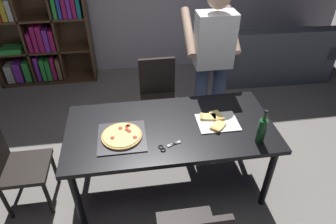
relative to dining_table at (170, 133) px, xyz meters
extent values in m
plane|color=gray|center=(0.00, 0.00, -0.68)|extent=(12.00, 12.00, 0.00)
cube|color=black|center=(0.00, 0.00, 0.05)|extent=(1.82, 0.88, 0.04)
cylinder|color=black|center=(-0.83, -0.36, -0.32)|extent=(0.06, 0.06, 0.71)
cylinder|color=black|center=(0.83, -0.36, -0.32)|extent=(0.06, 0.06, 0.71)
cylinder|color=black|center=(-0.83, 0.36, -0.32)|extent=(0.06, 0.06, 0.71)
cylinder|color=black|center=(0.83, 0.36, -0.32)|extent=(0.06, 0.06, 0.71)
cube|color=black|center=(0.00, 0.84, -0.25)|extent=(0.42, 0.42, 0.04)
cube|color=black|center=(0.00, 1.03, 0.00)|extent=(0.42, 0.04, 0.45)
cylinder|color=black|center=(-0.18, 0.66, -0.47)|extent=(0.04, 0.04, 0.41)
cylinder|color=black|center=(0.18, 0.66, -0.47)|extent=(0.04, 0.04, 0.41)
cylinder|color=black|center=(-0.18, 1.02, -0.47)|extent=(0.04, 0.04, 0.41)
cylinder|color=black|center=(0.18, 1.02, -0.47)|extent=(0.04, 0.04, 0.41)
cube|color=black|center=(-1.31, 0.00, -0.25)|extent=(0.42, 0.42, 0.04)
cylinder|color=black|center=(-1.13, -0.18, -0.47)|extent=(0.04, 0.04, 0.41)
cylinder|color=black|center=(-1.13, 0.18, -0.47)|extent=(0.04, 0.04, 0.41)
cylinder|color=black|center=(-1.49, -0.18, -0.47)|extent=(0.04, 0.04, 0.41)
cylinder|color=black|center=(-1.49, 0.18, -0.47)|extent=(0.04, 0.04, 0.41)
cube|color=#4C515B|center=(1.90, 2.05, -0.48)|extent=(1.72, 0.89, 0.40)
cube|color=#4C515B|center=(1.89, 1.73, -0.05)|extent=(1.70, 0.24, 0.45)
cube|color=#4C515B|center=(2.67, 2.03, -0.18)|extent=(0.18, 0.85, 0.20)
cube|color=#4C515B|center=(1.13, 2.07, -0.18)|extent=(0.18, 0.85, 0.20)
cube|color=#513823|center=(-0.85, 2.35, 0.30)|extent=(0.03, 0.35, 1.95)
cube|color=#513823|center=(-1.54, 2.35, -0.66)|extent=(1.40, 0.35, 0.03)
cube|color=#513823|center=(-1.54, 2.51, 0.30)|extent=(1.40, 0.03, 1.95)
cube|color=#513823|center=(-1.54, 2.35, -0.18)|extent=(1.34, 0.29, 0.03)
cube|color=#513823|center=(-1.54, 2.35, 0.30)|extent=(1.34, 0.29, 0.03)
cube|color=#513823|center=(-1.76, 2.35, 0.30)|extent=(0.03, 0.29, 1.89)
cube|color=#513823|center=(-1.31, 2.35, 0.30)|extent=(0.03, 0.29, 1.89)
cube|color=silver|center=(-2.11, 2.33, -0.50)|extent=(0.11, 0.22, 0.28)
cube|color=purple|center=(-1.98, 2.33, -0.48)|extent=(0.10, 0.22, 0.31)
cube|color=green|center=(-1.86, 2.33, -0.48)|extent=(0.09, 0.22, 0.31)
cube|color=purple|center=(-1.69, 2.33, -0.44)|extent=(0.05, 0.22, 0.38)
cube|color=green|center=(-1.62, 2.33, -0.46)|extent=(0.06, 0.22, 0.34)
cube|color=green|center=(-1.54, 2.33, -0.48)|extent=(0.07, 0.22, 0.32)
cube|color=#B21E66|center=(-1.46, 2.33, -0.45)|extent=(0.05, 0.22, 0.37)
cube|color=olive|center=(-1.38, 2.33, -0.47)|extent=(0.06, 0.22, 0.33)
cube|color=green|center=(-1.98, 2.33, -0.12)|extent=(0.29, 0.25, 0.07)
cube|color=#B21E66|center=(-1.69, 2.33, -0.02)|extent=(0.05, 0.22, 0.28)
cube|color=#B21E66|center=(-1.62, 2.33, 0.03)|extent=(0.06, 0.22, 0.38)
cube|color=#B21E66|center=(-1.54, 2.33, 0.03)|extent=(0.07, 0.22, 0.38)
cube|color=purple|center=(-1.46, 2.33, 0.00)|extent=(0.06, 0.22, 0.32)
cube|color=#B21E66|center=(-1.38, 2.33, -0.01)|extent=(0.06, 0.22, 0.31)
cube|color=yellow|center=(-1.91, 2.33, 0.48)|extent=(0.06, 0.22, 0.33)
cube|color=silver|center=(-1.83, 2.33, 0.45)|extent=(0.07, 0.22, 0.28)
cube|color=green|center=(-1.25, 2.33, 0.47)|extent=(0.05, 0.22, 0.32)
cube|color=blue|center=(-1.19, 2.33, 0.51)|extent=(0.04, 0.22, 0.39)
cube|color=#B21E66|center=(-1.12, 2.33, 0.48)|extent=(0.05, 0.22, 0.34)
cube|color=purple|center=(-1.06, 2.33, 0.51)|extent=(0.05, 0.22, 0.39)
cube|color=#B21E66|center=(-0.99, 2.33, 0.44)|extent=(0.05, 0.22, 0.27)
cube|color=teal|center=(-0.93, 2.33, 0.45)|extent=(0.05, 0.22, 0.27)
cylinder|color=#38476B|center=(0.65, 0.69, -0.20)|extent=(0.14, 0.14, 0.95)
cylinder|color=#38476B|center=(0.45, 0.69, -0.20)|extent=(0.14, 0.14, 0.95)
cube|color=white|center=(0.55, 0.69, 0.55)|extent=(0.38, 0.22, 0.55)
cylinder|color=#E0B293|center=(0.78, 0.87, 0.57)|extent=(0.09, 0.50, 0.39)
cylinder|color=#E0B293|center=(0.32, 0.87, 0.57)|extent=(0.09, 0.50, 0.39)
cube|color=#2D2D33|center=(-0.42, -0.08, 0.08)|extent=(0.40, 0.40, 0.01)
cylinder|color=tan|center=(-0.42, -0.08, 0.09)|extent=(0.34, 0.34, 0.02)
cylinder|color=#EACC6B|center=(-0.42, -0.08, 0.10)|extent=(0.30, 0.30, 0.01)
cylinder|color=#B22819|center=(-0.36, 0.03, 0.11)|extent=(0.04, 0.04, 0.00)
cylinder|color=#B22819|center=(-0.50, -0.11, 0.11)|extent=(0.04, 0.04, 0.00)
cylinder|color=#B22819|center=(-0.43, 0.00, 0.11)|extent=(0.04, 0.04, 0.00)
cylinder|color=#B22819|center=(-0.38, -0.03, 0.11)|extent=(0.04, 0.04, 0.00)
cylinder|color=#B22819|center=(-0.36, -0.05, 0.11)|extent=(0.04, 0.04, 0.00)
cylinder|color=#B22819|center=(-0.38, 0.02, 0.11)|extent=(0.04, 0.04, 0.00)
cylinder|color=#B22819|center=(-0.32, -0.13, 0.11)|extent=(0.04, 0.04, 0.00)
cube|color=white|center=(0.42, -0.01, 0.08)|extent=(0.36, 0.28, 0.01)
cube|color=#EACC6B|center=(0.43, 0.07, 0.09)|extent=(0.12, 0.16, 0.02)
cube|color=tan|center=(0.45, 0.01, 0.09)|extent=(0.09, 0.04, 0.02)
cube|color=#EACC6B|center=(0.41, -0.07, 0.09)|extent=(0.16, 0.16, 0.02)
cube|color=tan|center=(0.36, -0.12, 0.09)|extent=(0.08, 0.08, 0.02)
cube|color=#EACC6B|center=(0.35, 0.07, 0.09)|extent=(0.15, 0.12, 0.02)
cube|color=tan|center=(0.29, 0.08, 0.09)|extent=(0.04, 0.09, 0.02)
cylinder|color=#194723|center=(0.69, -0.29, 0.18)|extent=(0.07, 0.07, 0.22)
cylinder|color=#194723|center=(0.69, -0.29, 0.33)|extent=(0.03, 0.03, 0.08)
cylinder|color=black|center=(0.69, -0.29, 0.38)|extent=(0.03, 0.03, 0.02)
cube|color=silver|center=(-0.01, -0.23, 0.08)|extent=(0.11, 0.06, 0.01)
cube|color=silver|center=(-0.01, -0.23, 0.08)|extent=(0.12, 0.04, 0.01)
torus|color=black|center=(-0.12, -0.24, 0.08)|extent=(0.06, 0.06, 0.01)
torus|color=black|center=(-0.10, -0.28, 0.08)|extent=(0.06, 0.06, 0.01)
camera|label=1|loc=(-0.31, -1.96, 1.72)|focal=31.53mm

